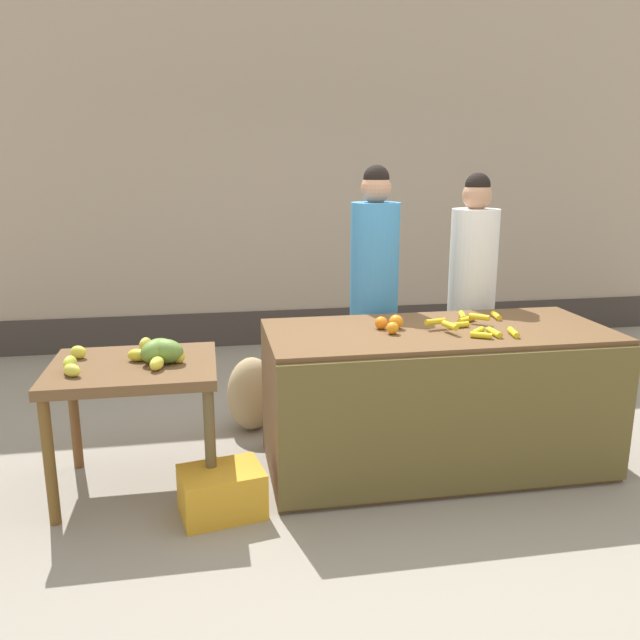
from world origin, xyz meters
TOP-DOWN VIEW (x-y plane):
  - ground_plane at (0.00, 0.00)m, footprint 24.00×24.00m
  - market_wall_back at (0.00, 3.09)m, footprint 8.07×0.23m
  - fruit_stall_counter at (0.36, -0.01)m, footprint 2.10×0.93m
  - side_table_wooden at (-1.46, 0.00)m, footprint 0.93×0.77m
  - banana_bunch_pile at (0.58, -0.03)m, footprint 0.59×0.61m
  - orange_pile at (0.06, 0.02)m, footprint 0.17×0.20m
  - mango_papaya_pile at (-1.36, -0.01)m, footprint 0.69×0.52m
  - vendor_woman_blue_shirt at (0.14, 0.70)m, footprint 0.34×0.34m
  - vendor_woman_white_shirt at (0.87, 0.72)m, footprint 0.34×0.34m
  - produce_crate at (-0.99, -0.39)m, footprint 0.49×0.40m
  - produce_sack at (-0.74, 0.74)m, footprint 0.45×0.42m

SIDE VIEW (x-z plane):
  - ground_plane at x=0.00m, z-range 0.00..0.00m
  - produce_crate at x=-0.99m, z-range 0.00..0.26m
  - produce_sack at x=-0.74m, z-range 0.00..0.54m
  - fruit_stall_counter at x=0.36m, z-range 0.00..0.89m
  - side_table_wooden at x=-1.46m, z-range 0.28..1.05m
  - mango_papaya_pile at x=-1.36m, z-range 0.76..0.90m
  - vendor_woman_white_shirt at x=0.87m, z-range 0.01..1.82m
  - banana_bunch_pile at x=0.58m, z-range 0.88..0.95m
  - orange_pile at x=0.06m, z-range 0.89..0.97m
  - vendor_woman_blue_shirt at x=0.14m, z-range 0.01..1.88m
  - market_wall_back at x=0.00m, z-range -0.03..3.54m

